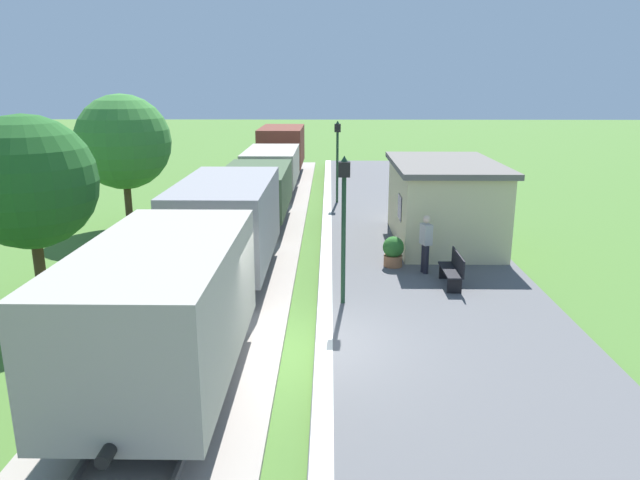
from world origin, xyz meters
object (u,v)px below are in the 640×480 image
object	(u,v)px
potted_planter	(393,251)
tree_trackside_far	(123,142)
freight_train	(255,190)
bench_near_hut	(453,269)
lamp_post_far	(337,147)
tree_trackside_mid	(29,182)
person_waiting	(426,242)
lamp_post_near	(344,203)
station_hut	(443,202)

from	to	relation	value
potted_planter	tree_trackside_far	bearing A→B (deg)	149.76
freight_train	bench_near_hut	distance (m)	9.55
potted_planter	tree_trackside_far	distance (m)	11.74
tree_trackside_far	freight_train	bearing A→B (deg)	-3.90
lamp_post_far	tree_trackside_mid	world-z (taller)	tree_trackside_mid
bench_near_hut	potted_planter	world-z (taller)	potted_planter
bench_near_hut	tree_trackside_mid	world-z (taller)	tree_trackside_mid
potted_planter	tree_trackside_far	world-z (taller)	tree_trackside_far
potted_planter	tree_trackside_mid	size ratio (longest dim) A/B	0.19
bench_near_hut	tree_trackside_mid	xyz separation A→B (m)	(-10.84, -0.90, 2.50)
bench_near_hut	tree_trackside_mid	size ratio (longest dim) A/B	0.31
bench_near_hut	person_waiting	bearing A→B (deg)	117.89
person_waiting	potted_planter	xyz separation A→B (m)	(-0.85, 0.62, -0.46)
freight_train	bench_near_hut	size ratio (longest dim) A/B	21.73
person_waiting	tree_trackside_mid	distance (m)	10.64
freight_train	person_waiting	size ratio (longest dim) A/B	19.06
lamp_post_near	tree_trackside_mid	bearing A→B (deg)	176.75
person_waiting	lamp_post_near	bearing A→B (deg)	28.08
freight_train	station_hut	size ratio (longest dim) A/B	5.62
freight_train	person_waiting	bearing A→B (deg)	-46.78
potted_planter	lamp_post_far	xyz separation A→B (m)	(-1.57, 9.72, 2.08)
freight_train	tree_trackside_far	xyz separation A→B (m)	(-5.06, 0.35, 1.80)
station_hut	lamp_post_far	distance (m)	7.76
freight_train	lamp_post_far	xyz separation A→B (m)	(3.25, 4.30, 1.22)
person_waiting	lamp_post_far	size ratio (longest dim) A/B	0.46
freight_train	lamp_post_far	size ratio (longest dim) A/B	8.81
person_waiting	potted_planter	distance (m)	1.15
freight_train	lamp_post_near	size ratio (longest dim) A/B	8.81
bench_near_hut	potted_planter	size ratio (longest dim) A/B	1.64
station_hut	lamp_post_near	size ratio (longest dim) A/B	1.57
person_waiting	potted_planter	bearing A→B (deg)	-53.39
freight_train	potted_planter	xyz separation A→B (m)	(4.82, -5.42, -0.86)
station_hut	lamp_post_near	world-z (taller)	lamp_post_near
tree_trackside_far	bench_near_hut	bearing A→B (deg)	-33.51
freight_train	person_waiting	distance (m)	8.30
lamp_post_far	tree_trackside_far	world-z (taller)	tree_trackside_far
potted_planter	person_waiting	bearing A→B (deg)	-36.10
lamp_post_far	freight_train	bearing A→B (deg)	-127.05
freight_train	station_hut	bearing A→B (deg)	-20.22
station_hut	lamp_post_near	distance (m)	7.06
potted_planter	tree_trackside_mid	xyz separation A→B (m)	(-9.40, -2.64, 2.49)
bench_near_hut	freight_train	bearing A→B (deg)	131.21
station_hut	bench_near_hut	bearing A→B (deg)	-96.56
person_waiting	lamp_post_near	distance (m)	3.82
bench_near_hut	lamp_post_far	world-z (taller)	lamp_post_far
person_waiting	lamp_post_far	world-z (taller)	lamp_post_far
station_hut	tree_trackside_far	world-z (taller)	tree_trackside_far
freight_train	lamp_post_far	bearing A→B (deg)	52.95
person_waiting	tree_trackside_far	world-z (taller)	tree_trackside_far
lamp_post_near	lamp_post_far	world-z (taller)	same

